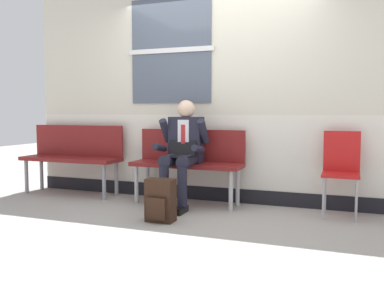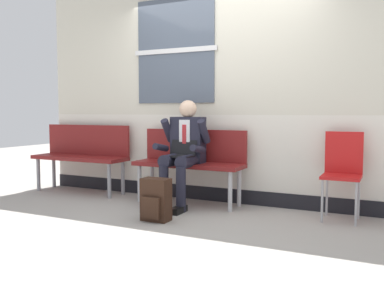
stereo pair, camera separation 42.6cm
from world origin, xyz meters
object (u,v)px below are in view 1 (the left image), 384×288
at_px(person_seated, 182,149).
at_px(folding_chair, 341,165).
at_px(bench_empty, 74,153).
at_px(bench_with_person, 188,159).
at_px(backpack, 160,201).

height_order(person_seated, folding_chair, person_seated).
bearing_deg(person_seated, folding_chair, 6.28).
xyz_separation_m(bench_empty, person_seated, (1.68, -0.20, 0.12)).
relative_size(bench_with_person, bench_empty, 0.97).
bearing_deg(bench_with_person, backpack, -86.69).
relative_size(bench_with_person, person_seated, 1.08).
relative_size(bench_empty, backpack, 3.19).
xyz_separation_m(bench_empty, folding_chair, (3.44, -0.01, -0.01)).
distance_m(person_seated, backpack, 0.86).
bearing_deg(folding_chair, backpack, -151.71).
height_order(backpack, folding_chair, folding_chair).
relative_size(bench_with_person, folding_chair, 1.49).
xyz_separation_m(person_seated, folding_chair, (1.76, 0.19, -0.13)).
height_order(bench_with_person, person_seated, person_seated).
relative_size(bench_empty, person_seated, 1.11).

